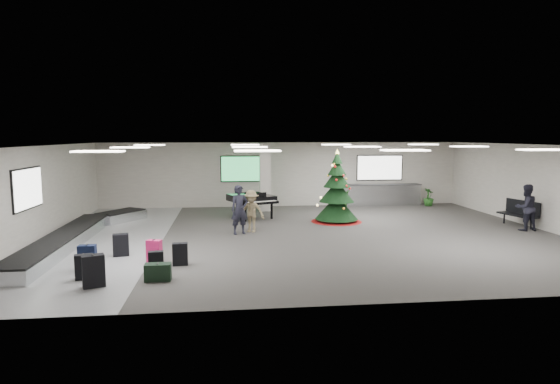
{
  "coord_description": "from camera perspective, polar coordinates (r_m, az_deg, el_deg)",
  "views": [
    {
      "loc": [
        -2.81,
        -16.22,
        3.54
      ],
      "look_at": [
        -0.83,
        1.0,
        1.44
      ],
      "focal_mm": 30.0,
      "sensor_mm": 36.0,
      "label": 1
    }
  ],
  "objects": [
    {
      "name": "suitcase_0",
      "position": [
        11.91,
        -21.78,
        -8.94
      ],
      "size": [
        0.56,
        0.43,
        0.79
      ],
      "rotation": [
        0.0,
        0.0,
        0.36
      ],
      "color": "black",
      "rests_on": "ground"
    },
    {
      "name": "baggage_carousel",
      "position": [
        17.22,
        -23.5,
        -4.81
      ],
      "size": [
        2.28,
        9.71,
        0.43
      ],
      "color": "silver",
      "rests_on": "ground"
    },
    {
      "name": "service_counter",
      "position": [
        24.35,
        12.2,
        -0.32
      ],
      "size": [
        4.05,
        0.65,
        1.08
      ],
      "color": "silver",
      "rests_on": "ground"
    },
    {
      "name": "green_duffel",
      "position": [
        12.0,
        -14.66,
        -9.43
      ],
      "size": [
        0.63,
        0.32,
        0.44
      ],
      "rotation": [
        0.0,
        0.0,
        0.01
      ],
      "color": "black",
      "rests_on": "ground"
    },
    {
      "name": "room_envelope",
      "position": [
        17.1,
        1.61,
        2.85
      ],
      "size": [
        18.02,
        14.02,
        3.21
      ],
      "color": "#ADA79E",
      "rests_on": "ground"
    },
    {
      "name": "navy_suitcase",
      "position": [
        13.41,
        -22.42,
        -7.43
      ],
      "size": [
        0.45,
        0.27,
        0.7
      ],
      "rotation": [
        0.0,
        0.0,
        0.02
      ],
      "color": "black",
      "rests_on": "ground"
    },
    {
      "name": "pink_suitcase",
      "position": [
        13.69,
        -15.08,
        -6.96
      ],
      "size": [
        0.45,
        0.34,
        0.65
      ],
      "rotation": [
        0.0,
        0.0,
        -0.33
      ],
      "color": "#D11B5D",
      "rests_on": "ground"
    },
    {
      "name": "traveler_b",
      "position": [
        17.2,
        -3.53,
        -2.36
      ],
      "size": [
        1.14,
        0.89,
        1.55
      ],
      "primitive_type": "imported",
      "rotation": [
        0.0,
        0.0,
        -0.36
      ],
      "color": "#837251",
      "rests_on": "ground"
    },
    {
      "name": "suitcase_3",
      "position": [
        13.2,
        -12.08,
        -7.41
      ],
      "size": [
        0.42,
        0.25,
        0.64
      ],
      "rotation": [
        0.0,
        0.0,
        0.06
      ],
      "color": "black",
      "rests_on": "ground"
    },
    {
      "name": "traveler_bench",
      "position": [
        19.69,
        27.78,
        -1.69
      ],
      "size": [
        0.89,
        0.72,
        1.74
      ],
      "primitive_type": "imported",
      "rotation": [
        0.0,
        0.0,
        3.22
      ],
      "color": "black",
      "rests_on": "ground"
    },
    {
      "name": "suitcase_5",
      "position": [
        12.64,
        -22.8,
        -8.42
      ],
      "size": [
        0.46,
        0.33,
        0.65
      ],
      "rotation": [
        0.0,
        0.0,
        0.26
      ],
      "color": "black",
      "rests_on": "ground"
    },
    {
      "name": "suitcase_8",
      "position": [
        14.62,
        -18.83,
        -6.13
      ],
      "size": [
        0.49,
        0.34,
        0.69
      ],
      "rotation": [
        0.0,
        0.0,
        0.2
      ],
      "color": "black",
      "rests_on": "ground"
    },
    {
      "name": "potted_plant_right",
      "position": [
        24.75,
        17.66,
        -0.59
      ],
      "size": [
        0.64,
        0.64,
        0.91
      ],
      "primitive_type": "imported",
      "rotation": [
        0.0,
        0.0,
        1.87
      ],
      "color": "#164719",
      "rests_on": "ground"
    },
    {
      "name": "ground",
      "position": [
        16.83,
        3.2,
        -5.24
      ],
      "size": [
        18.0,
        18.0,
        0.0
      ],
      "primitive_type": "plane",
      "color": "#34322F",
      "rests_on": "ground"
    },
    {
      "name": "christmas_tree",
      "position": [
        19.36,
        6.92,
        -0.61
      ],
      "size": [
        2.1,
        2.1,
        3.0
      ],
      "color": "maroon",
      "rests_on": "ground"
    },
    {
      "name": "bench",
      "position": [
        20.58,
        27.24,
        -2.16
      ],
      "size": [
        0.91,
        1.68,
        1.02
      ],
      "rotation": [
        0.0,
        0.0,
        0.24
      ],
      "color": "black",
      "rests_on": "ground"
    },
    {
      "name": "traveler_a",
      "position": [
        16.86,
        -4.95,
        -2.17
      ],
      "size": [
        0.75,
        0.6,
        1.77
      ],
      "primitive_type": "imported",
      "rotation": [
        0.0,
        0.0,
        0.32
      ],
      "color": "black",
      "rests_on": "ground"
    },
    {
      "name": "suitcase_1",
      "position": [
        12.56,
        -14.87,
        -8.31
      ],
      "size": [
        0.4,
        0.23,
        0.6
      ],
      "rotation": [
        0.0,
        0.0,
        0.1
      ],
      "color": "black",
      "rests_on": "ground"
    },
    {
      "name": "potted_plant_left",
      "position": [
        23.04,
        7.89,
        -0.87
      ],
      "size": [
        0.61,
        0.56,
        0.9
      ],
      "primitive_type": "imported",
      "rotation": [
        0.0,
        0.0,
        0.41
      ],
      "color": "#164719",
      "rests_on": "ground"
    },
    {
      "name": "grand_piano",
      "position": [
        20.17,
        -3.46,
        -0.83
      ],
      "size": [
        2.21,
        2.48,
        1.17
      ],
      "rotation": [
        0.0,
        0.0,
        0.39
      ],
      "color": "black",
      "rests_on": "ground"
    }
  ]
}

